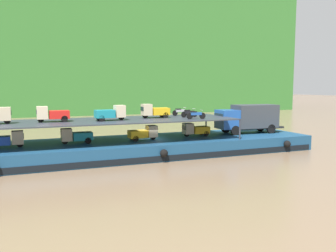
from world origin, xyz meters
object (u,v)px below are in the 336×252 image
Objects in this scene: motorcycle_upper_port at (196,115)px; motorcycle_upper_stbd at (180,112)px; motorcycle_upper_centre at (189,113)px; mini_truck_upper_mid at (52,114)px; cargo_barge at (149,147)px; covered_lorry at (248,118)px; mini_truck_lower_aft at (76,136)px; mini_truck_upper_fore at (111,113)px; mini_truck_lower_fore at (195,129)px; mini_truck_lower_mid at (143,133)px; mini_truck_lower_stern at (7,140)px; mini_truck_upper_bow at (155,111)px.

motorcycle_upper_stbd is (0.21, 4.24, 0.00)m from motorcycle_upper_port.
mini_truck_upper_mid is at bearing 179.34° from motorcycle_upper_centre.
motorcycle_upper_port reaches higher than cargo_barge.
covered_lorry is at bearing 17.19° from motorcycle_upper_port.
motorcycle_upper_centre is at bearing -178.30° from covered_lorry.
mini_truck_lower_aft is 11.46m from motorcycle_upper_stbd.
cargo_barge is 11.98× the size of mini_truck_lower_aft.
mini_truck_lower_fore is at bearing 4.54° from mini_truck_upper_fore.
mini_truck_upper_mid is at bearing 175.35° from mini_truck_lower_mid.
covered_lorry reaches higher than cargo_barge.
mini_truck_lower_fore is 14.08m from mini_truck_upper_mid.
mini_truck_lower_stern is at bearing 178.30° from mini_truck_upper_fore.
mini_truck_upper_bow is at bearing 36.14° from mini_truck_lower_mid.
mini_truck_upper_fore is at bearing -175.46° from mini_truck_lower_fore.
mini_truck_lower_mid is at bearing -144.72° from cargo_barge.
mini_truck_lower_fore is at bearing -65.35° from motorcycle_upper_stbd.
mini_truck_lower_fore is at bearing -5.49° from mini_truck_upper_bow.
cargo_barge is at bearing -178.85° from covered_lorry.
mini_truck_lower_stern is at bearing -173.92° from mini_truck_upper_mid.
motorcycle_upper_port is at bearing -162.81° from covered_lorry.
covered_lorry is 2.83× the size of mini_truck_upper_fore.
cargo_barge is 11.88× the size of mini_truck_lower_mid.
motorcycle_upper_centre is at bearing -88.09° from motorcycle_upper_stbd.
mini_truck_upper_bow is 3.54m from motorcycle_upper_centre.
mini_truck_lower_fore is 1.00× the size of mini_truck_upper_bow.
motorcycle_upper_centre is at bearing -10.05° from mini_truck_upper_bow.
mini_truck_upper_mid reaches higher than mini_truck_lower_stern.
mini_truck_lower_aft is 7.99m from mini_truck_upper_bow.
mini_truck_lower_stern is 1.01× the size of mini_truck_lower_fore.
covered_lorry is at bearing 0.76° from mini_truck_lower_aft.
mini_truck_lower_mid is 2.76m from mini_truck_upper_bow.
cargo_barge is 11.84m from covered_lorry.
cargo_barge is at bearing -177.52° from mini_truck_lower_fore.
covered_lorry is 18.48m from mini_truck_lower_aft.
covered_lorry is 2.88× the size of mini_truck_upper_bow.
mini_truck_lower_aft reaches higher than cargo_barge.
covered_lorry is at bearing 0.09° from mini_truck_lower_fore.
mini_truck_lower_aft is 6.19m from mini_truck_lower_mid.
mini_truck_upper_mid is 13.13m from motorcycle_upper_centre.
mini_truck_upper_mid is at bearing 169.98° from motorcycle_upper_port.
mini_truck_lower_fore is at bearing 1.46° from mini_truck_lower_stern.
mini_truck_lower_stern is 1.01× the size of mini_truck_upper_mid.
mini_truck_lower_stern is at bearing -178.91° from covered_lorry.
mini_truck_upper_bow is at bearing 36.83° from cargo_barge.
cargo_barge is 7.01m from mini_truck_lower_aft.
mini_truck_upper_mid is at bearing -177.24° from mini_truck_upper_bow.
mini_truck_upper_mid is (-1.94, 0.18, 2.00)m from mini_truck_lower_aft.
motorcycle_upper_stbd reaches higher than mini_truck_lower_fore.
mini_truck_lower_fore is 1.45× the size of motorcycle_upper_centre.
mini_truck_upper_fore is at bearing -7.44° from mini_truck_upper_mid.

